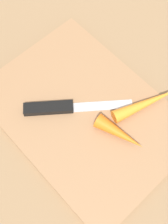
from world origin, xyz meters
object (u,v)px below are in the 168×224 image
object	(u,v)px
carrot_short	(120,133)
knife	(56,108)
cutting_board	(84,113)
carrot_long	(147,103)

from	to	relation	value
carrot_short	knife	bearing A→B (deg)	-171.66
cutting_board	carrot_short	distance (m)	0.08
cutting_board	carrot_long	xyz separation A→B (m)	(-0.07, -0.09, 0.02)
cutting_board	knife	bearing A→B (deg)	40.57
knife	carrot_long	bearing A→B (deg)	-1.68
cutting_board	carrot_short	size ratio (longest dim) A/B	3.94
cutting_board	carrot_short	bearing A→B (deg)	-169.83
knife	carrot_short	xyz separation A→B (m)	(-0.12, -0.05, 0.01)
carrot_short	cutting_board	bearing A→B (deg)	176.21
cutting_board	carrot_short	xyz separation A→B (m)	(-0.08, -0.01, 0.02)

